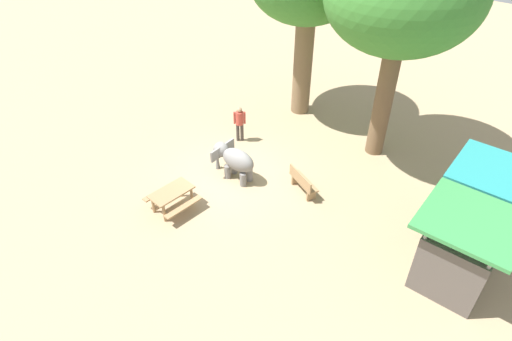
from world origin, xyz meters
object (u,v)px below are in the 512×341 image
Objects in this scene: wooden_bench at (302,182)px; market_stall_teal at (484,205)px; elephant at (234,159)px; person_handler at (240,121)px; picnic_table_near at (172,195)px; market_stall_green at (458,254)px.

market_stall_teal is (-1.91, 5.64, 0.67)m from wooden_bench.
elephant is 2.70m from wooden_bench.
market_stall_teal reaches higher than person_handler.
picnic_table_near is (3.56, -3.08, 0.12)m from wooden_bench.
market_stall_teal is 1.00× the size of market_stall_green.
market_stall_teal is (-0.69, 9.64, 0.19)m from person_handler.
picnic_table_near is at bearing -71.77° from market_stall_green.
picnic_table_near is 10.31m from market_stall_teal.
market_stall_teal is (-5.47, 8.72, 0.55)m from picnic_table_near.
person_handler is 9.83m from market_stall_green.
wooden_bench is 4.71m from picnic_table_near.
picnic_table_near is (2.70, -0.55, -0.25)m from elephant.
person_handler is at bearing 16.63° from picnic_table_near.
person_handler is at bearing -172.29° from wooden_bench.
person_handler reaches higher than wooden_bench.
person_handler is at bearing -54.25° from elephant.
picnic_table_near is at bearing -106.25° from wooden_bench.
wooden_bench is 5.72m from market_stall_green.
picnic_table_near is at bearing -27.81° from person_handler.
market_stall_green is at bearing -66.10° from picnic_table_near.
wooden_bench is at bearing -35.21° from picnic_table_near.
picnic_table_near is 0.65× the size of market_stall_teal.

